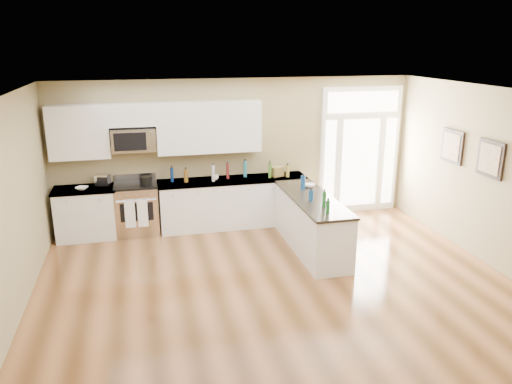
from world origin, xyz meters
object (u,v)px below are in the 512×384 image
Objects in this scene: toaster_oven at (103,180)px; stockpot at (146,181)px; kitchen_range at (137,209)px; peninsula_cabinet at (311,225)px.

stockpot is at bearing 2.47° from toaster_oven.
kitchen_range is 4.73× the size of stockpot.
kitchen_range is 4.49× the size of toaster_oven.
toaster_oven is (-0.57, 0.11, 0.56)m from kitchen_range.
stockpot reaches higher than kitchen_range.
peninsula_cabinet is 3.25m from kitchen_range.
peninsula_cabinet is 3.08m from stockpot.
stockpot is (-2.70, 1.35, 0.60)m from peninsula_cabinet.
toaster_oven reaches higher than peninsula_cabinet.
toaster_oven is at bearing 155.89° from peninsula_cabinet.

